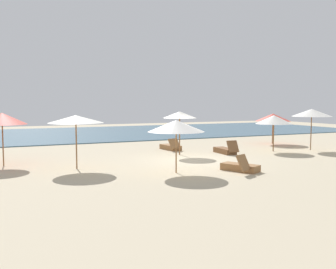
# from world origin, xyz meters

# --- Properties ---
(ground_plane) EXTENTS (60.00, 60.00, 0.00)m
(ground_plane) POSITION_xyz_m (0.00, 0.00, 0.00)
(ground_plane) COLOR #BCAD8E
(ocean_water) EXTENTS (48.00, 16.00, 0.06)m
(ocean_water) POSITION_xyz_m (0.00, 17.00, 0.03)
(ocean_water) COLOR #3D6075
(ocean_water) RESTS_ON ground_plane
(umbrella_0) EXTENTS (2.22, 2.22, 2.35)m
(umbrella_0) POSITION_xyz_m (8.02, 0.62, 2.13)
(umbrella_0) COLOR brown
(umbrella_0) RESTS_ON ground_plane
(umbrella_1) EXTENTS (1.75, 1.75, 2.25)m
(umbrella_1) POSITION_xyz_m (0.30, 1.94, 2.07)
(umbrella_1) COLOR brown
(umbrella_1) RESTS_ON ground_plane
(umbrella_2) EXTENTS (2.27, 2.27, 1.99)m
(umbrella_2) POSITION_xyz_m (8.17, 4.08, 1.74)
(umbrella_2) COLOR brown
(umbrella_2) RESTS_ON ground_plane
(umbrella_3) EXTENTS (2.24, 2.24, 2.20)m
(umbrella_3) POSITION_xyz_m (-5.37, -0.06, 2.04)
(umbrella_3) COLOR brown
(umbrella_3) RESTS_ON ground_plane
(umbrella_5) EXTENTS (2.05, 2.05, 2.28)m
(umbrella_5) POSITION_xyz_m (-8.10, 1.96, 2.03)
(umbrella_5) COLOR brown
(umbrella_5) RESTS_ON ground_plane
(umbrella_6) EXTENTS (2.00, 2.00, 2.01)m
(umbrella_6) POSITION_xyz_m (5.65, 1.00, 1.77)
(umbrella_6) COLOR brown
(umbrella_6) RESTS_ON ground_plane
(umbrella_7) EXTENTS (2.19, 2.19, 2.04)m
(umbrella_7) POSITION_xyz_m (-2.04, -2.53, 1.82)
(umbrella_7) COLOR olive
(umbrella_7) RESTS_ON ground_plane
(lounger_0) EXTENTS (0.79, 1.74, 0.70)m
(lounger_0) POSITION_xyz_m (0.72, 3.93, 0.17)
(lounger_0) COLOR olive
(lounger_0) RESTS_ON ground_plane
(lounger_1) EXTENTS (0.68, 1.66, 0.74)m
(lounger_1) POSITION_xyz_m (2.74, 1.35, 0.17)
(lounger_1) COLOR brown
(lounger_1) RESTS_ON ground_plane
(lounger_3) EXTENTS (1.23, 1.72, 0.75)m
(lounger_3) POSITION_xyz_m (0.41, -3.29, 0.17)
(lounger_3) COLOR olive
(lounger_3) RESTS_ON ground_plane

